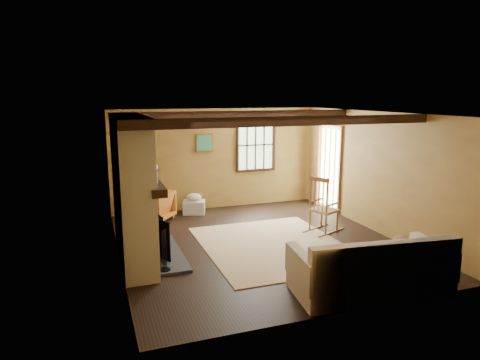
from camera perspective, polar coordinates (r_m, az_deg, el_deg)
name	(u,v)px	position (r m, az deg, el deg)	size (l,w,h in m)	color
ground	(259,243)	(8.06, 2.54, -8.44)	(5.50, 5.50, 0.00)	black
room_envelope	(265,154)	(7.98, 3.42, 3.47)	(5.02, 5.52, 2.44)	olive
fireplace	(134,195)	(7.23, -13.98, -1.96)	(1.02, 2.30, 2.40)	#964A3A
rug	(273,245)	(7.96, 4.43, -8.70)	(2.50, 3.00, 0.01)	#D6B38E
rocking_chair	(323,208)	(8.73, 10.99, -3.74)	(0.93, 0.73, 1.15)	#A68A51
sofa	(372,272)	(6.31, 17.17, -11.70)	(2.25, 1.20, 0.87)	white
firewood_pile	(136,211)	(10.01, -13.65, -4.09)	(0.63, 0.12, 0.23)	brown
laundry_basket	(194,207)	(10.01, -6.14, -3.62)	(0.50, 0.38, 0.30)	silver
basket_pillow	(194,197)	(9.95, -6.17, -2.28)	(0.36, 0.29, 0.18)	white
armchair	(154,206)	(9.55, -11.39, -3.39)	(0.71, 0.73, 0.66)	#BF6026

